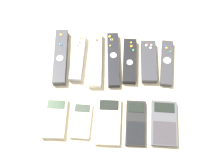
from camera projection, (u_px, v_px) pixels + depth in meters
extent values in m
plane|color=beige|center=(112.00, 94.00, 1.07)|extent=(3.00, 3.00, 0.00)
cube|color=#333338|center=(61.00, 57.00, 1.12)|extent=(0.06, 0.22, 0.03)
cylinder|color=#99999E|center=(60.00, 58.00, 1.10)|extent=(0.03, 0.03, 0.00)
cylinder|color=blue|center=(61.00, 44.00, 1.12)|extent=(0.01, 0.01, 0.00)
cylinder|color=orange|center=(61.00, 35.00, 1.14)|extent=(0.01, 0.01, 0.00)
cylinder|color=green|center=(60.00, 44.00, 1.12)|extent=(0.01, 0.01, 0.00)
cube|color=gray|center=(78.00, 58.00, 1.12)|extent=(0.05, 0.19, 0.02)
cylinder|color=silver|center=(77.00, 58.00, 1.10)|extent=(0.03, 0.03, 0.00)
cylinder|color=orange|center=(80.00, 38.00, 1.14)|extent=(0.01, 0.01, 0.00)
cylinder|color=blue|center=(77.00, 45.00, 1.12)|extent=(0.01, 0.01, 0.00)
cylinder|color=red|center=(80.00, 42.00, 1.13)|extent=(0.01, 0.01, 0.00)
cube|color=white|center=(95.00, 59.00, 1.11)|extent=(0.06, 0.22, 0.03)
cylinder|color=#99999E|center=(95.00, 62.00, 1.09)|extent=(0.03, 0.03, 0.00)
cylinder|color=yellow|center=(97.00, 39.00, 1.13)|extent=(0.01, 0.01, 0.00)
cylinder|color=yellow|center=(98.00, 36.00, 1.14)|extent=(0.01, 0.01, 0.00)
cylinder|color=red|center=(97.00, 40.00, 1.13)|extent=(0.01, 0.01, 0.00)
cylinder|color=red|center=(96.00, 37.00, 1.14)|extent=(0.01, 0.01, 0.00)
cube|color=black|center=(112.00, 59.00, 1.11)|extent=(0.05, 0.22, 0.02)
cylinder|color=silver|center=(112.00, 55.00, 1.11)|extent=(0.02, 0.02, 0.00)
cylinder|color=yellow|center=(110.00, 46.00, 1.13)|extent=(0.01, 0.01, 0.00)
cylinder|color=yellow|center=(112.00, 40.00, 1.14)|extent=(0.01, 0.01, 0.00)
cylinder|color=yellow|center=(110.00, 36.00, 1.14)|extent=(0.01, 0.01, 0.00)
cylinder|color=silver|center=(111.00, 40.00, 1.14)|extent=(0.01, 0.01, 0.00)
cube|color=black|center=(130.00, 61.00, 1.11)|extent=(0.05, 0.17, 0.02)
cylinder|color=#99999E|center=(130.00, 62.00, 1.09)|extent=(0.02, 0.02, 0.00)
cylinder|color=orange|center=(131.00, 46.00, 1.12)|extent=(0.01, 0.01, 0.00)
cylinder|color=green|center=(133.00, 50.00, 1.12)|extent=(0.01, 0.01, 0.00)
cylinder|color=yellow|center=(131.00, 42.00, 1.13)|extent=(0.01, 0.01, 0.00)
cube|color=#333338|center=(149.00, 62.00, 1.11)|extent=(0.06, 0.16, 0.02)
cylinder|color=silver|center=(151.00, 45.00, 1.12)|extent=(0.01, 0.01, 0.00)
cylinder|color=silver|center=(151.00, 48.00, 1.12)|extent=(0.01, 0.01, 0.00)
cylinder|color=red|center=(148.00, 44.00, 1.13)|extent=(0.01, 0.01, 0.00)
cylinder|color=silver|center=(146.00, 45.00, 1.12)|extent=(0.01, 0.01, 0.00)
cube|color=#333338|center=(167.00, 63.00, 1.11)|extent=(0.05, 0.18, 0.02)
cylinder|color=#99999E|center=(167.00, 60.00, 1.10)|extent=(0.03, 0.03, 0.00)
cylinder|color=orange|center=(166.00, 48.00, 1.13)|extent=(0.01, 0.01, 0.00)
cylinder|color=blue|center=(165.00, 46.00, 1.13)|extent=(0.01, 0.01, 0.00)
cylinder|color=green|center=(170.00, 52.00, 1.12)|extent=(0.01, 0.01, 0.00)
cube|color=beige|center=(55.00, 118.00, 1.02)|extent=(0.07, 0.13, 0.02)
cube|color=#2D422D|center=(56.00, 104.00, 1.03)|extent=(0.06, 0.03, 0.00)
cube|color=gray|center=(53.00, 127.00, 1.00)|extent=(0.06, 0.07, 0.00)
cube|color=beige|center=(81.00, 121.00, 1.02)|extent=(0.07, 0.12, 0.01)
cube|color=#333D33|center=(83.00, 108.00, 1.03)|extent=(0.05, 0.03, 0.00)
cube|color=gray|center=(80.00, 128.00, 1.00)|extent=(0.06, 0.06, 0.00)
cube|color=beige|center=(108.00, 121.00, 1.02)|extent=(0.08, 0.16, 0.02)
cube|color=black|center=(109.00, 105.00, 1.03)|extent=(0.06, 0.03, 0.00)
cube|color=#999D82|center=(108.00, 131.00, 0.99)|extent=(0.07, 0.08, 0.00)
cube|color=black|center=(136.00, 123.00, 1.02)|extent=(0.07, 0.15, 0.01)
cube|color=black|center=(136.00, 107.00, 1.03)|extent=(0.05, 0.03, 0.00)
cube|color=black|center=(136.00, 133.00, 1.00)|extent=(0.06, 0.08, 0.00)
cube|color=#4C4C51|center=(164.00, 123.00, 1.02)|extent=(0.09, 0.15, 0.01)
cube|color=black|center=(164.00, 107.00, 1.03)|extent=(0.07, 0.03, 0.00)
cube|color=#383438|center=(165.00, 133.00, 0.99)|extent=(0.07, 0.08, 0.00)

